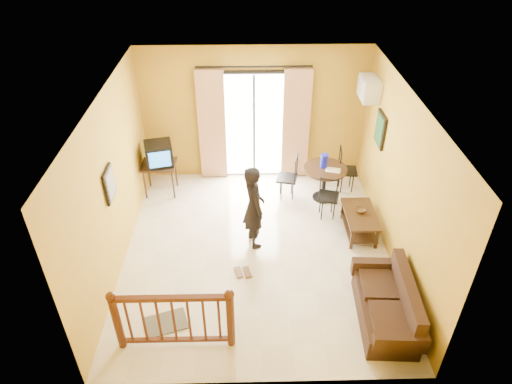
{
  "coord_description": "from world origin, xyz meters",
  "views": [
    {
      "loc": [
        -0.15,
        -5.92,
        5.33
      ],
      "look_at": [
        -0.01,
        0.2,
        1.1
      ],
      "focal_mm": 32.0,
      "sensor_mm": 36.0,
      "label": 1
    }
  ],
  "objects_px": {
    "sofa": "(389,306)",
    "coffee_table": "(360,220)",
    "television": "(159,154)",
    "dining_table": "(325,175)",
    "standing_person": "(254,207)"
  },
  "relations": [
    {
      "from": "television",
      "to": "coffee_table",
      "type": "relative_size",
      "value": 0.62
    },
    {
      "from": "coffee_table",
      "to": "standing_person",
      "type": "bearing_deg",
      "value": -173.23
    },
    {
      "from": "dining_table",
      "to": "standing_person",
      "type": "bearing_deg",
      "value": -136.95
    },
    {
      "from": "dining_table",
      "to": "coffee_table",
      "type": "distance_m",
      "value": 1.23
    },
    {
      "from": "dining_table",
      "to": "sofa",
      "type": "xyz_separation_m",
      "value": [
        0.48,
        -3.08,
        -0.28
      ]
    },
    {
      "from": "dining_table",
      "to": "standing_person",
      "type": "xyz_separation_m",
      "value": [
        -1.41,
        -1.32,
        0.22
      ]
    },
    {
      "from": "sofa",
      "to": "coffee_table",
      "type": "bearing_deg",
      "value": 93.17
    },
    {
      "from": "television",
      "to": "sofa",
      "type": "xyz_separation_m",
      "value": [
        3.72,
        -3.37,
        -0.62
      ]
    },
    {
      "from": "coffee_table",
      "to": "sofa",
      "type": "relative_size",
      "value": 0.62
    },
    {
      "from": "television",
      "to": "dining_table",
      "type": "xyz_separation_m",
      "value": [
        3.23,
        -0.29,
        -0.34
      ]
    },
    {
      "from": "television",
      "to": "dining_table",
      "type": "bearing_deg",
      "value": -18.46
    },
    {
      "from": "coffee_table",
      "to": "television",
      "type": "bearing_deg",
      "value": 159.58
    },
    {
      "from": "dining_table",
      "to": "coffee_table",
      "type": "height_order",
      "value": "dining_table"
    },
    {
      "from": "dining_table",
      "to": "sofa",
      "type": "bearing_deg",
      "value": -81.08
    },
    {
      "from": "coffee_table",
      "to": "sofa",
      "type": "height_order",
      "value": "sofa"
    }
  ]
}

